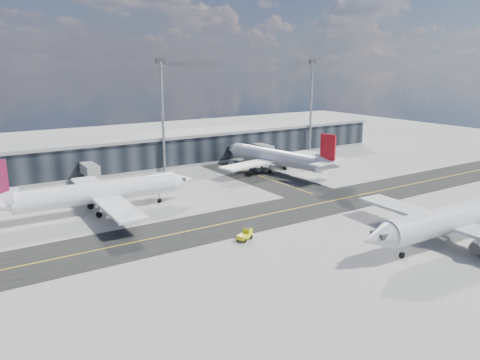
{
  "coord_description": "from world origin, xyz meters",
  "views": [
    {
      "loc": [
        -48.38,
        -63.5,
        27.46
      ],
      "look_at": [
        0.63,
        12.43,
        5.0
      ],
      "focal_mm": 35.0,
      "sensor_mm": 36.0,
      "label": 1
    }
  ],
  "objects": [
    {
      "name": "ground",
      "position": [
        0.0,
        0.0,
        0.0
      ],
      "size": [
        300.0,
        300.0,
        0.0
      ],
      "primitive_type": "plane",
      "color": "gray",
      "rests_on": "ground"
    },
    {
      "name": "taxiway_lanes",
      "position": [
        3.91,
        10.74,
        0.01
      ],
      "size": [
        180.0,
        63.0,
        0.03
      ],
      "color": "black",
      "rests_on": "ground"
    },
    {
      "name": "terminal_concourse",
      "position": [
        0.04,
        54.93,
        4.09
      ],
      "size": [
        152.0,
        19.8,
        8.8
      ],
      "color": "black",
      "rests_on": "ground"
    },
    {
      "name": "floodlight_masts",
      "position": [
        0.0,
        48.0,
        15.61
      ],
      "size": [
        102.5,
        0.7,
        28.9
      ],
      "color": "gray",
      "rests_on": "ground"
    },
    {
      "name": "airliner_af",
      "position": [
        -25.36,
        22.33,
        3.95
      ],
      "size": [
        40.29,
        34.29,
        11.96
      ],
      "rotation": [
        0.0,
        0.0,
        -1.59
      ],
      "color": "white",
      "rests_on": "ground"
    },
    {
      "name": "airliner_redtail",
      "position": [
        24.44,
        31.69,
        3.84
      ],
      "size": [
        33.57,
        39.16,
        11.63
      ],
      "rotation": [
        0.0,
        0.0,
        0.18
      ],
      "color": "white",
      "rests_on": "ground"
    },
    {
      "name": "airliner_near",
      "position": [
        18.9,
        -23.5,
        4.1
      ],
      "size": [
        41.82,
        35.6,
        12.41
      ],
      "rotation": [
        0.0,
        0.0,
        1.54
      ],
      "color": "silver",
      "rests_on": "ground"
    },
    {
      "name": "baggage_tug",
      "position": [
        -9.31,
        -4.59,
        0.91
      ],
      "size": [
        3.22,
        2.51,
        1.83
      ],
      "rotation": [
        0.0,
        0.0,
        -1.11
      ],
      "color": "#DEE30B",
      "rests_on": "ground"
    },
    {
      "name": "service_van",
      "position": [
        20.02,
        44.0,
        0.71
      ],
      "size": [
        5.08,
        5.45,
        1.42
      ],
      "primitive_type": "imported",
      "rotation": [
        0.0,
        0.0,
        0.69
      ],
      "color": "white",
      "rests_on": "ground"
    }
  ]
}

